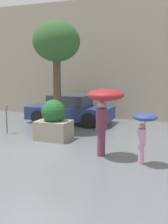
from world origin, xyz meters
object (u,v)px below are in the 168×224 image
person_child (144,125)px  parked_car_near (70,110)px  street_tree (56,44)px  parking_meter (6,112)px  planter_box (54,122)px  person_adult (105,103)px

person_child → parked_car_near: person_child is taller
street_tree → parking_meter: street_tree is taller
planter_box → parking_meter: 2.22m
planter_box → street_tree: (-0.50, 1.28, 2.84)m
person_adult → person_child: person_adult is taller
person_adult → parking_meter: bearing=-171.5°
person_adult → person_child: 1.31m
parked_car_near → parking_meter: 3.28m
person_child → street_tree: 5.42m
person_adult → parking_meter: (-4.50, 1.42, -0.75)m
planter_box → parked_car_near: 3.23m
planter_box → person_adult: bearing=-28.0°
person_adult → person_child: (1.18, -0.27, -0.50)m
parked_car_near → street_tree: bearing=-173.4°
parking_meter → planter_box: bearing=-5.0°
planter_box → person_child: bearing=-23.2°
planter_box → person_adult: size_ratio=0.74×
person_adult → street_tree: 4.22m
person_adult → street_tree: size_ratio=0.45×
person_child → street_tree: (-3.98, 2.78, 2.42)m
street_tree → parked_car_near: bearing=98.5°
person_adult → parking_meter: size_ratio=1.72×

